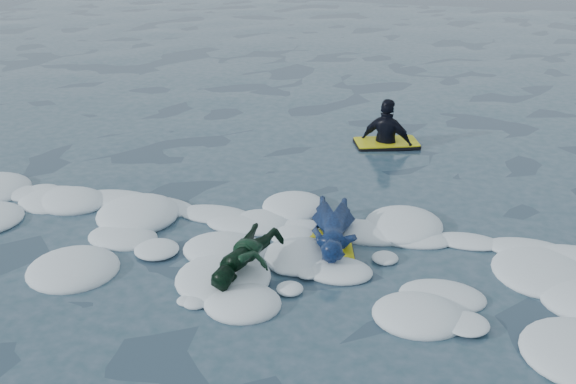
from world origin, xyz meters
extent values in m
plane|color=#162136|center=(0.00, 0.00, 0.00)|extent=(120.00, 120.00, 0.00)
cube|color=black|center=(0.49, 0.96, 0.04)|extent=(0.91, 1.27, 0.06)
cube|color=yellow|center=(0.49, 0.96, 0.08)|extent=(0.88, 1.24, 0.02)
imported|color=navy|center=(0.49, 1.21, 0.25)|extent=(0.94, 1.80, 0.41)
cube|color=black|center=(-0.35, -0.16, 0.03)|extent=(0.65, 0.96, 0.04)
cube|color=yellow|center=(-0.35, -0.16, 0.06)|extent=(0.63, 0.94, 0.02)
cube|color=blue|center=(-0.35, -0.16, 0.07)|extent=(0.33, 0.85, 0.01)
imported|color=#0D311A|center=(-0.35, 0.04, 0.28)|extent=(0.88, 1.42, 0.50)
cube|color=black|center=(0.65, 5.27, 0.04)|extent=(1.31, 1.02, 0.06)
cube|color=yellow|center=(0.65, 5.27, 0.08)|extent=(1.28, 0.98, 0.02)
imported|color=black|center=(0.65, 5.27, 0.02)|extent=(1.08, 0.62, 1.74)
camera|label=1|loc=(2.13, -7.30, 4.61)|focal=45.00mm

